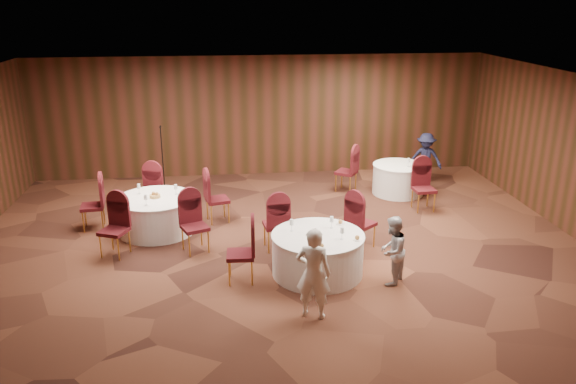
{
  "coord_description": "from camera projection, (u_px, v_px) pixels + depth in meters",
  "views": [
    {
      "loc": [
        -0.97,
        -9.84,
        4.62
      ],
      "look_at": [
        0.2,
        0.2,
        1.1
      ],
      "focal_mm": 35.0,
      "sensor_mm": 36.0,
      "label": 1
    }
  ],
  "objects": [
    {
      "name": "ground",
      "position": [
        279.0,
        249.0,
        10.86
      ],
      "size": [
        12.0,
        12.0,
        0.0
      ],
      "primitive_type": "plane",
      "color": "black",
      "rests_on": "ground"
    },
    {
      "name": "room_shell",
      "position": [
        278.0,
        151.0,
        10.21
      ],
      "size": [
        12.0,
        12.0,
        12.0
      ],
      "color": "silver",
      "rests_on": "ground"
    },
    {
      "name": "table_main",
      "position": [
        318.0,
        254.0,
        9.8
      ],
      "size": [
        1.62,
        1.62,
        0.74
      ],
      "color": "white",
      "rests_on": "ground"
    },
    {
      "name": "table_left",
      "position": [
        156.0,
        214.0,
        11.59
      ],
      "size": [
        1.6,
        1.6,
        0.74
      ],
      "color": "white",
      "rests_on": "ground"
    },
    {
      "name": "table_right",
      "position": [
        398.0,
        179.0,
        13.84
      ],
      "size": [
        1.27,
        1.27,
        0.74
      ],
      "color": "white",
      "rests_on": "ground"
    },
    {
      "name": "chairs_main",
      "position": [
        295.0,
        233.0,
        10.35
      ],
      "size": [
        3.0,
        1.8,
        1.0
      ],
      "color": "#3C0C0C",
      "rests_on": "ground"
    },
    {
      "name": "chairs_left",
      "position": [
        156.0,
        209.0,
        11.52
      ],
      "size": [
        3.2,
        3.02,
        1.0
      ],
      "color": "#3C0C0C",
      "rests_on": "ground"
    },
    {
      "name": "chairs_right",
      "position": [
        383.0,
        180.0,
        13.35
      ],
      "size": [
        2.1,
        2.15,
        1.0
      ],
      "color": "#3C0C0C",
      "rests_on": "ground"
    },
    {
      "name": "tabletop_main",
      "position": [
        330.0,
        231.0,
        9.59
      ],
      "size": [
        1.16,
        1.13,
        0.22
      ],
      "color": "silver",
      "rests_on": "table_main"
    },
    {
      "name": "tabletop_left",
      "position": [
        154.0,
        194.0,
        11.45
      ],
      "size": [
        0.84,
        0.77,
        0.22
      ],
      "color": "silver",
      "rests_on": "table_left"
    },
    {
      "name": "tabletop_right",
      "position": [
        409.0,
        161.0,
        13.5
      ],
      "size": [
        0.08,
        0.08,
        0.22
      ],
      "color": "silver",
      "rests_on": "table_right"
    },
    {
      "name": "mic_stand",
      "position": [
        164.0,
        174.0,
        13.75
      ],
      "size": [
        0.24,
        0.24,
        1.72
      ],
      "color": "black",
      "rests_on": "ground"
    },
    {
      "name": "woman_a",
      "position": [
        313.0,
        273.0,
        8.35
      ],
      "size": [
        0.62,
        0.51,
        1.46
      ],
      "primitive_type": "imported",
      "rotation": [
        0.0,
        0.0,
        2.79
      ],
      "color": "white",
      "rests_on": "ground"
    },
    {
      "name": "woman_b",
      "position": [
        392.0,
        251.0,
        9.4
      ],
      "size": [
        0.71,
        0.74,
        1.2
      ],
      "primitive_type": "imported",
      "rotation": [
        0.0,
        0.0,
        4.07
      ],
      "color": "#B2B1B6",
      "rests_on": "ground"
    },
    {
      "name": "man_c",
      "position": [
        425.0,
        158.0,
        14.55
      ],
      "size": [
        0.99,
        0.84,
        1.33
      ],
      "primitive_type": "imported",
      "rotation": [
        0.0,
        0.0,
        5.8
      ],
      "color": "black",
      "rests_on": "ground"
    }
  ]
}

